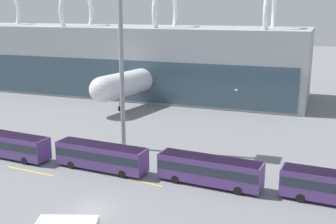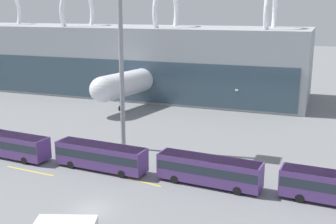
{
  "view_description": "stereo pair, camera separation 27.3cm",
  "coord_description": "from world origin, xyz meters",
  "views": [
    {
      "loc": [
        21.27,
        -34.81,
        20.24
      ],
      "look_at": [
        -1.85,
        27.43,
        4.0
      ],
      "focal_mm": 45.0,
      "sensor_mm": 36.0,
      "label": 1
    },
    {
      "loc": [
        21.53,
        -34.72,
        20.24
      ],
      "look_at": [
        -1.85,
        27.43,
        4.0
      ],
      "focal_mm": 45.0,
      "sensor_mm": 36.0,
      "label": 2
    }
  ],
  "objects": [
    {
      "name": "lane_stripe_1",
      "position": [
        -12.97,
        6.53,
        0.0
      ],
      "size": [
        7.68,
        0.85,
        0.01
      ],
      "primitive_type": "cube",
      "rotation": [
        0.0,
        0.0,
        -0.08
      ],
      "color": "yellow",
      "rests_on": "ground_plane"
    },
    {
      "name": "lane_stripe_0",
      "position": [
        -0.8,
        8.99,
        0.0
      ],
      "size": [
        10.92,
        2.41,
        0.01
      ],
      "primitive_type": "cube",
      "rotation": [
        0.0,
        0.0,
        -0.2
      ],
      "color": "yellow",
      "rests_on": "ground_plane"
    },
    {
      "name": "terminal_building",
      "position": [
        -50.47,
        59.72,
        8.42
      ],
      "size": [
        138.16,
        23.47,
        27.01
      ],
      "color": "#9EA3A8",
      "rests_on": "ground_plane"
    },
    {
      "name": "shuttle_bus_1",
      "position": [
        -18.97,
        9.89,
        1.98
      ],
      "size": [
        12.6,
        3.76,
        3.37
      ],
      "rotation": [
        0.0,
        0.0,
        -0.08
      ],
      "color": "#56387A",
      "rests_on": "ground_plane"
    },
    {
      "name": "shuttle_bus_3",
      "position": [
        9.71,
        10.37,
        1.98
      ],
      "size": [
        12.6,
        3.76,
        3.37
      ],
      "rotation": [
        0.0,
        0.0,
        -0.08
      ],
      "color": "#56387A",
      "rests_on": "ground_plane"
    },
    {
      "name": "floodlight_mast",
      "position": [
        -5.83,
        19.07,
        19.72
      ],
      "size": [
        3.04,
        3.04,
        29.53
      ],
      "color": "gray",
      "rests_on": "ground_plane"
    },
    {
      "name": "airliner_at_gate_far",
      "position": [
        -14.64,
        52.79,
        5.35
      ],
      "size": [
        41.35,
        40.1,
        15.76
      ],
      "rotation": [
        0.0,
        0.0,
        -1.76
      ],
      "color": "white",
      "rests_on": "ground_plane"
    },
    {
      "name": "shuttle_bus_2",
      "position": [
        -4.63,
        10.22,
        1.98
      ],
      "size": [
        12.58,
        3.64,
        3.37
      ],
      "rotation": [
        0.0,
        0.0,
        -0.07
      ],
      "color": "#56387A",
      "rests_on": "ground_plane"
    },
    {
      "name": "ground_plane",
      "position": [
        0.0,
        0.0,
        0.0
      ],
      "size": [
        440.0,
        440.0,
        0.0
      ],
      "primitive_type": "plane",
      "color": "slate"
    }
  ]
}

